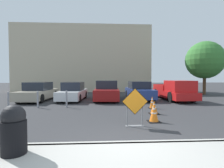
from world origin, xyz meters
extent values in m
plane|color=#333335|center=(0.00, 10.00, 0.00)|extent=(96.00, 96.00, 0.00)
cube|color=#ADAAA3|center=(0.00, 0.00, 0.07)|extent=(30.86, 0.20, 0.14)
cube|color=black|center=(0.65, 1.93, 0.96)|extent=(1.01, 0.02, 1.01)
cube|color=orange|center=(0.65, 1.91, 0.96)|extent=(0.95, 0.02, 0.95)
cube|color=slate|center=(0.65, 1.97, 0.01)|extent=(0.69, 0.20, 0.02)
cube|color=slate|center=(0.37, 1.97, 0.48)|extent=(0.04, 0.04, 0.96)
cube|color=slate|center=(0.94, 1.97, 0.48)|extent=(0.04, 0.04, 0.96)
cube|color=black|center=(1.58, 2.57, 0.01)|extent=(0.51, 0.51, 0.03)
cone|color=orange|center=(1.58, 2.57, 0.39)|extent=(0.38, 0.38, 0.72)
cylinder|color=white|center=(1.58, 2.57, 0.55)|extent=(0.12, 0.12, 0.06)
cylinder|color=white|center=(1.58, 2.57, 0.37)|extent=(0.21, 0.21, 0.06)
cube|color=black|center=(2.06, 4.13, 0.01)|extent=(0.50, 0.50, 0.03)
cone|color=orange|center=(2.06, 4.13, 0.35)|extent=(0.37, 0.37, 0.64)
cylinder|color=white|center=(2.06, 4.13, 0.49)|extent=(0.11, 0.11, 0.06)
cylinder|color=white|center=(2.06, 4.13, 0.34)|extent=(0.20, 0.20, 0.06)
cube|color=black|center=(2.42, 5.71, 0.01)|extent=(0.40, 0.40, 0.03)
cone|color=orange|center=(2.42, 5.71, 0.39)|extent=(0.30, 0.30, 0.72)
cylinder|color=white|center=(2.42, 5.71, 0.55)|extent=(0.10, 0.10, 0.07)
cylinder|color=white|center=(2.42, 5.71, 0.38)|extent=(0.17, 0.17, 0.07)
cube|color=#A39984|center=(-5.74, 9.76, 0.51)|extent=(2.16, 4.75, 0.66)
cube|color=#1E232D|center=(-5.73, 9.87, 1.16)|extent=(1.78, 2.24, 0.64)
cylinder|color=black|center=(-4.98, 8.27, 0.34)|extent=(0.24, 0.69, 0.68)
cylinder|color=black|center=(-6.69, 8.38, 0.34)|extent=(0.24, 0.69, 0.68)
cylinder|color=black|center=(-4.79, 11.14, 0.34)|extent=(0.24, 0.69, 0.68)
cylinder|color=black|center=(-6.50, 11.25, 0.34)|extent=(0.24, 0.69, 0.68)
cube|color=silver|center=(-2.97, 9.86, 0.49)|extent=(2.01, 4.50, 0.64)
cube|color=#1E232D|center=(-2.96, 9.97, 1.15)|extent=(1.64, 2.12, 0.67)
cylinder|color=black|center=(-2.28, 8.45, 0.31)|extent=(0.24, 0.64, 0.63)
cylinder|color=black|center=(-3.84, 8.55, 0.31)|extent=(0.24, 0.64, 0.63)
cylinder|color=black|center=(-2.09, 11.16, 0.31)|extent=(0.24, 0.64, 0.63)
cylinder|color=black|center=(-3.66, 11.27, 0.31)|extent=(0.24, 0.64, 0.63)
cube|color=maroon|center=(-0.20, 9.82, 0.56)|extent=(2.08, 4.73, 0.78)
cube|color=#1E232D|center=(-0.19, 9.94, 1.28)|extent=(1.74, 2.21, 0.66)
cylinder|color=black|center=(0.60, 8.34, 0.30)|extent=(0.23, 0.61, 0.60)
cylinder|color=black|center=(-1.12, 8.42, 0.30)|extent=(0.23, 0.61, 0.60)
cylinder|color=black|center=(0.73, 11.22, 0.30)|extent=(0.23, 0.61, 0.60)
cylinder|color=black|center=(-0.99, 11.30, 0.30)|extent=(0.23, 0.61, 0.60)
cube|color=navy|center=(2.57, 10.02, 0.55)|extent=(1.87, 4.22, 0.72)
cube|color=#1E232D|center=(2.57, 10.13, 1.22)|extent=(1.61, 1.96, 0.62)
cylinder|color=black|center=(3.42, 8.74, 0.34)|extent=(0.22, 0.69, 0.68)
cylinder|color=black|center=(1.79, 8.71, 0.34)|extent=(0.22, 0.69, 0.68)
cylinder|color=black|center=(3.36, 11.34, 0.34)|extent=(0.22, 0.69, 0.68)
cylinder|color=black|center=(1.73, 11.30, 0.34)|extent=(0.22, 0.69, 0.68)
cube|color=red|center=(5.35, 9.68, 0.50)|extent=(2.02, 5.26, 0.55)
cube|color=red|center=(5.38, 8.51, 1.20)|extent=(1.78, 2.13, 0.85)
cube|color=red|center=(5.28, 11.92, 1.00)|extent=(1.77, 0.15, 0.45)
cube|color=red|center=(6.20, 10.74, 1.00)|extent=(0.17, 2.50, 0.45)
cube|color=red|center=(4.43, 10.69, 1.00)|extent=(0.17, 2.50, 0.45)
cylinder|color=black|center=(6.25, 8.14, 0.40)|extent=(0.26, 0.81, 0.81)
cylinder|color=black|center=(4.53, 8.09, 0.40)|extent=(0.26, 0.81, 0.81)
cylinder|color=black|center=(6.16, 11.26, 0.40)|extent=(0.26, 0.81, 0.81)
cylinder|color=black|center=(4.44, 11.21, 0.40)|extent=(0.26, 0.81, 0.81)
cylinder|color=black|center=(-2.57, -0.57, 0.52)|extent=(0.55, 0.55, 0.76)
sphere|color=black|center=(-2.57, -0.57, 0.99)|extent=(0.52, 0.52, 0.52)
cylinder|color=gray|center=(-2.79, 6.35, 0.50)|extent=(0.11, 0.11, 1.00)
sphere|color=gray|center=(-2.79, 6.35, 1.00)|extent=(0.12, 0.12, 0.12)
cylinder|color=gray|center=(-4.54, 6.35, 0.49)|extent=(0.11, 0.11, 0.98)
sphere|color=gray|center=(-4.54, 6.35, 0.98)|extent=(0.12, 0.12, 0.12)
cylinder|color=gray|center=(-6.29, 6.35, 0.47)|extent=(0.11, 0.11, 0.95)
sphere|color=gray|center=(-6.29, 6.35, 0.95)|extent=(0.12, 0.12, 0.12)
cube|color=beige|center=(-3.10, 20.14, 4.32)|extent=(17.77, 5.00, 8.64)
cylinder|color=#513823|center=(10.53, 13.77, 1.12)|extent=(0.32, 0.32, 2.24)
sphere|color=#387A33|center=(10.53, 13.77, 3.75)|extent=(4.02, 4.02, 4.02)
camera|label=1|loc=(-0.59, -4.56, 1.86)|focal=28.00mm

